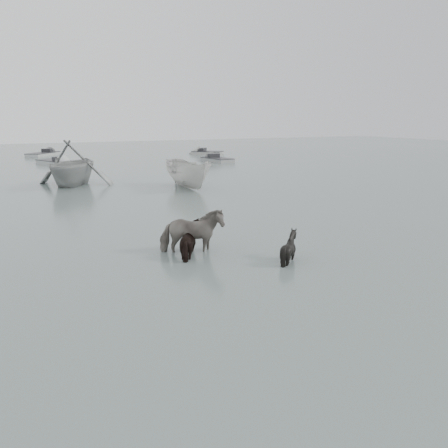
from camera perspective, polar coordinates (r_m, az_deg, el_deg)
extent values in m
plane|color=#52615D|center=(12.67, 3.00, -5.28)|extent=(140.00, 140.00, 0.00)
imported|color=black|center=(13.57, -4.28, -0.32)|extent=(2.18, 1.50, 1.68)
imported|color=black|center=(13.40, -3.90, -1.16)|extent=(1.22, 1.41, 1.38)
imported|color=black|center=(12.97, 8.53, -2.16)|extent=(1.11, 0.99, 1.22)
imported|color=#9D9F9D|center=(29.06, -19.25, 7.72)|extent=(7.04, 7.30, 2.96)
imported|color=silver|center=(26.45, -4.68, 6.75)|extent=(2.01, 4.96, 1.89)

